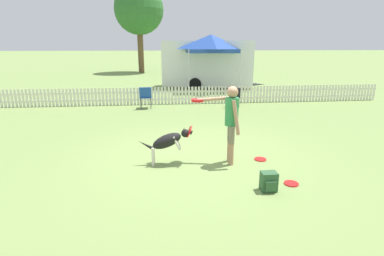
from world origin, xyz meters
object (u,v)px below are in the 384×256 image
Objects in this scene: handler_person at (230,116)px; leaping_dog at (169,141)px; backpack_on_grass at (269,182)px; frisbee_near_dog at (291,184)px; tree_left_grove at (139,10)px; canopy_tent_main at (211,44)px; frisbee_near_handler at (260,159)px; equipment_trailer at (208,64)px; folding_chair_blue_left at (234,95)px; folding_chair_center at (146,96)px.

handler_person reaches higher than leaping_dog.
handler_person reaches higher than backpack_on_grass.
tree_left_grove is at bearing 99.88° from frisbee_near_dog.
tree_left_grove is at bearing 111.17° from canopy_tent_main.
frisbee_near_dog is at bearing -81.92° from frisbee_near_handler.
equipment_trailer is (0.04, 1.02, -1.12)m from canopy_tent_main.
handler_person is at bearing -81.97° from tree_left_grove.
tree_left_grove is (-3.88, 22.07, 5.35)m from frisbee_near_handler.
handler_person is at bearing 84.98° from folding_chair_blue_left.
folding_chair_blue_left is at bearing -74.07° from equipment_trailer.
frisbee_near_handler is 0.30× the size of folding_chair_center.
canopy_tent_main reaches higher than backpack_on_grass.
tree_left_grove reaches higher than backpack_on_grass.
folding_chair_center is at bearing 22.31° from handler_person.
handler_person is at bearing 108.02° from folding_chair_center.
equipment_trailer reaches higher than frisbee_near_dog.
tree_left_grove is (-1.09, 16.23, 4.84)m from folding_chair_center.
folding_chair_blue_left is 0.11× the size of tree_left_grove.
canopy_tent_main is at bearing 86.81° from frisbee_near_handler.
equipment_trailer is at bearing 87.50° from canopy_tent_main.
handler_person is 6.33× the size of frisbee_near_dog.
frisbee_near_dog is at bearing 94.69° from folding_chair_blue_left.
tree_left_grove is (-4.69, 16.26, 4.88)m from folding_chair_blue_left.
canopy_tent_main reaches higher than handler_person.
handler_person reaches higher than frisbee_near_handler.
leaping_dog is 0.19× the size of equipment_trailer.
canopy_tent_main is (0.92, 11.97, 2.36)m from backpack_on_grass.
folding_chair_center is (-0.74, 5.87, 0.00)m from leaping_dog.
canopy_tent_main is at bearing 85.59° from backpack_on_grass.
handler_person is 6.14m from folding_chair_blue_left.
folding_chair_center is at bearing 112.72° from frisbee_near_dog.
folding_chair_blue_left is (2.85, 5.84, -0.05)m from leaping_dog.
canopy_tent_main is (2.63, 10.56, 2.00)m from leaping_dog.
folding_chair_blue_left is at bearing -87.31° from canopy_tent_main.
folding_chair_blue_left is 0.13× the size of equipment_trailer.
folding_chair_blue_left reaches higher than backpack_on_grass.
tree_left_grove is (-4.47, 11.54, 2.84)m from canopy_tent_main.
folding_chair_blue_left is at bearing 81.03° from backpack_on_grass.
tree_left_grove is (-1.84, 22.10, 4.84)m from leaping_dog.
leaping_dog is 0.39× the size of canopy_tent_main.
folding_chair_blue_left is 0.92× the size of folding_chair_center.
leaping_dog is at bearing 96.35° from folding_chair_center.
leaping_dog is 2.58m from frisbee_near_dog.
tree_left_grove is (-3.13, 22.17, 4.31)m from handler_person.
tree_left_grove is (-3.55, 23.51, 5.19)m from backpack_on_grass.
folding_chair_blue_left is 3.60m from folding_chair_center.
frisbee_near_dog is at bearing -77.87° from equipment_trailer.
tree_left_grove reaches higher than frisbee_near_dog.
frisbee_near_handler is (0.76, 0.09, -1.04)m from handler_person.
handler_person is 0.28× the size of equipment_trailer.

